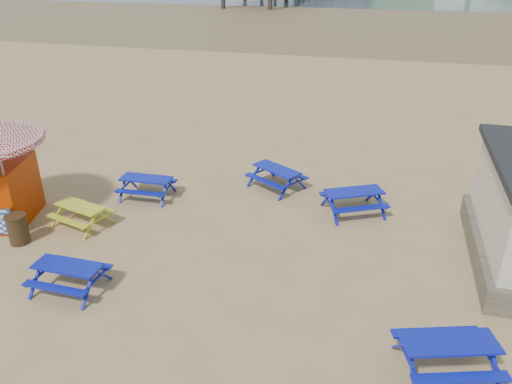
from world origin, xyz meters
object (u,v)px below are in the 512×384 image
(litter_bin, at_px, (18,229))
(picnic_table_blue_a, at_px, (147,187))
(picnic_table_yellow, at_px, (82,215))
(picnic_table_blue_b, at_px, (277,178))

(litter_bin, bearing_deg, picnic_table_blue_a, 58.52)
(picnic_table_blue_a, bearing_deg, litter_bin, -123.58)
(picnic_table_blue_a, height_order, litter_bin, litter_bin)
(picnic_table_yellow, bearing_deg, picnic_table_blue_a, 80.20)
(picnic_table_blue_a, xyz_separation_m, litter_bin, (-2.34, -3.82, 0.09))
(picnic_table_blue_a, bearing_deg, picnic_table_yellow, -116.87)
(picnic_table_blue_b, bearing_deg, picnic_table_blue_a, -124.46)
(picnic_table_yellow, distance_m, litter_bin, 1.88)
(litter_bin, bearing_deg, picnic_table_blue_b, 41.01)
(picnic_table_yellow, bearing_deg, litter_bin, -115.94)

